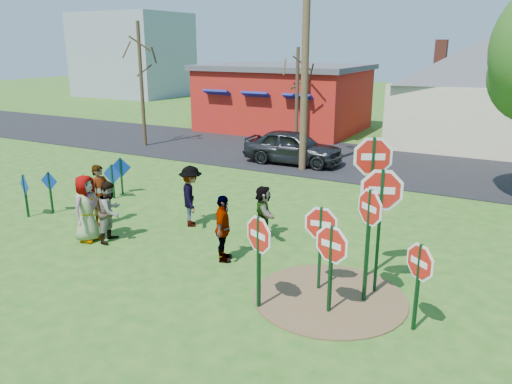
{
  "coord_description": "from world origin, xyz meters",
  "views": [
    {
      "loc": [
        7.58,
        -9.97,
        5.11
      ],
      "look_at": [
        1.42,
        1.47,
        1.23
      ],
      "focal_mm": 35.0,
      "sensor_mm": 36.0,
      "label": 1
    }
  ],
  "objects_px": {
    "stop_sign_d": "(381,201)",
    "person_b": "(101,195)",
    "stop_sign_a": "(259,243)",
    "utility_pole": "(306,45)",
    "stop_sign_b": "(372,172)",
    "suv": "(293,147)",
    "person_a": "(87,208)",
    "stop_sign_c": "(369,220)"
  },
  "relations": [
    {
      "from": "person_a",
      "to": "stop_sign_c",
      "type": "bearing_deg",
      "value": -92.11
    },
    {
      "from": "stop_sign_c",
      "to": "person_b",
      "type": "xyz_separation_m",
      "value": [
        -8.09,
        0.83,
        -0.88
      ]
    },
    {
      "from": "stop_sign_a",
      "to": "stop_sign_c",
      "type": "distance_m",
      "value": 2.22
    },
    {
      "from": "stop_sign_d",
      "to": "person_b",
      "type": "distance_m",
      "value": 8.26
    },
    {
      "from": "stop_sign_c",
      "to": "suv",
      "type": "bearing_deg",
      "value": 157.91
    },
    {
      "from": "stop_sign_a",
      "to": "suv",
      "type": "xyz_separation_m",
      "value": [
        -4.52,
        11.72,
        -0.64
      ]
    },
    {
      "from": "person_a",
      "to": "suv",
      "type": "xyz_separation_m",
      "value": [
        1.19,
        10.71,
        -0.13
      ]
    },
    {
      "from": "stop_sign_c",
      "to": "stop_sign_b",
      "type": "bearing_deg",
      "value": 142.0
    },
    {
      "from": "person_a",
      "to": "stop_sign_a",
      "type": "bearing_deg",
      "value": -104.1
    },
    {
      "from": "stop_sign_a",
      "to": "suv",
      "type": "relative_size",
      "value": 0.48
    },
    {
      "from": "stop_sign_b",
      "to": "person_a",
      "type": "relative_size",
      "value": 1.86
    },
    {
      "from": "person_b",
      "to": "utility_pole",
      "type": "relative_size",
      "value": 0.19
    },
    {
      "from": "stop_sign_d",
      "to": "stop_sign_c",
      "type": "bearing_deg",
      "value": -118.48
    },
    {
      "from": "person_a",
      "to": "stop_sign_b",
      "type": "bearing_deg",
      "value": -83.42
    },
    {
      "from": "stop_sign_c",
      "to": "person_b",
      "type": "height_order",
      "value": "stop_sign_c"
    },
    {
      "from": "stop_sign_d",
      "to": "person_a",
      "type": "xyz_separation_m",
      "value": [
        -7.58,
        -0.77,
        -1.14
      ]
    },
    {
      "from": "stop_sign_d",
      "to": "utility_pole",
      "type": "bearing_deg",
      "value": 101.93
    },
    {
      "from": "stop_sign_d",
      "to": "stop_sign_b",
      "type": "bearing_deg",
      "value": 103.22
    },
    {
      "from": "stop_sign_b",
      "to": "person_b",
      "type": "bearing_deg",
      "value": 154.53
    },
    {
      "from": "person_b",
      "to": "suv",
      "type": "relative_size",
      "value": 0.41
    },
    {
      "from": "suv",
      "to": "utility_pole",
      "type": "relative_size",
      "value": 0.45
    },
    {
      "from": "stop_sign_a",
      "to": "stop_sign_b",
      "type": "relative_size",
      "value": 0.61
    },
    {
      "from": "person_a",
      "to": "person_b",
      "type": "xyz_separation_m",
      "value": [
        -0.59,
        1.1,
        -0.01
      ]
    },
    {
      "from": "stop_sign_d",
      "to": "person_b",
      "type": "bearing_deg",
      "value": 158.2
    },
    {
      "from": "stop_sign_b",
      "to": "stop_sign_c",
      "type": "relative_size",
      "value": 1.33
    },
    {
      "from": "stop_sign_d",
      "to": "person_b",
      "type": "xyz_separation_m",
      "value": [
        -8.17,
        0.32,
        -1.15
      ]
    },
    {
      "from": "stop_sign_b",
      "to": "stop_sign_c",
      "type": "xyz_separation_m",
      "value": [
        0.3,
        -1.1,
        -0.7
      ]
    },
    {
      "from": "person_a",
      "to": "stop_sign_d",
      "type": "bearing_deg",
      "value": -88.3
    },
    {
      "from": "person_a",
      "to": "suv",
      "type": "height_order",
      "value": "person_a"
    },
    {
      "from": "stop_sign_a",
      "to": "person_a",
      "type": "bearing_deg",
      "value": -165.43
    },
    {
      "from": "stop_sign_b",
      "to": "utility_pole",
      "type": "distance_m",
      "value": 10.34
    },
    {
      "from": "stop_sign_b",
      "to": "stop_sign_c",
      "type": "distance_m",
      "value": 1.33
    },
    {
      "from": "person_a",
      "to": "person_b",
      "type": "height_order",
      "value": "person_a"
    },
    {
      "from": "stop_sign_c",
      "to": "suv",
      "type": "height_order",
      "value": "stop_sign_c"
    },
    {
      "from": "stop_sign_a",
      "to": "person_b",
      "type": "height_order",
      "value": "stop_sign_a"
    },
    {
      "from": "stop_sign_c",
      "to": "utility_pole",
      "type": "xyz_separation_m",
      "value": [
        -5.52,
        9.65,
        3.26
      ]
    },
    {
      "from": "stop_sign_b",
      "to": "stop_sign_d",
      "type": "xyz_separation_m",
      "value": [
        0.38,
        -0.59,
        -0.42
      ]
    },
    {
      "from": "stop_sign_a",
      "to": "utility_pole",
      "type": "distance_m",
      "value": 12.1
    },
    {
      "from": "stop_sign_d",
      "to": "suv",
      "type": "relative_size",
      "value": 0.66
    },
    {
      "from": "suv",
      "to": "person_b",
      "type": "bearing_deg",
      "value": 167.43
    },
    {
      "from": "stop_sign_b",
      "to": "utility_pole",
      "type": "xyz_separation_m",
      "value": [
        -5.22,
        8.56,
        2.56
      ]
    },
    {
      "from": "stop_sign_a",
      "to": "stop_sign_b",
      "type": "height_order",
      "value": "stop_sign_b"
    }
  ]
}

